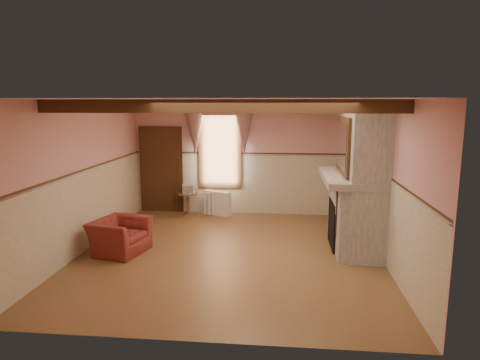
# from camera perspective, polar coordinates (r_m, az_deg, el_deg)

# --- Properties ---
(floor) EXTENTS (5.50, 6.00, 0.01)m
(floor) POSITION_cam_1_polar(r_m,az_deg,el_deg) (8.04, -1.40, -9.74)
(floor) COLOR brown
(floor) RESTS_ON ground
(ceiling) EXTENTS (5.50, 6.00, 0.01)m
(ceiling) POSITION_cam_1_polar(r_m,az_deg,el_deg) (7.56, -1.49, 10.64)
(ceiling) COLOR silver
(ceiling) RESTS_ON wall_back
(wall_back) EXTENTS (5.50, 0.02, 2.80)m
(wall_back) POSITION_cam_1_polar(r_m,az_deg,el_deg) (10.63, 0.55, 2.96)
(wall_back) COLOR #D09091
(wall_back) RESTS_ON floor
(wall_front) EXTENTS (5.50, 0.02, 2.80)m
(wall_front) POSITION_cam_1_polar(r_m,az_deg,el_deg) (4.79, -5.90, -6.16)
(wall_front) COLOR #D09091
(wall_front) RESTS_ON floor
(wall_left) EXTENTS (0.02, 6.00, 2.80)m
(wall_left) POSITION_cam_1_polar(r_m,az_deg,el_deg) (8.46, -20.26, 0.44)
(wall_left) COLOR #D09091
(wall_left) RESTS_ON floor
(wall_right) EXTENTS (0.02, 6.00, 2.80)m
(wall_right) POSITION_cam_1_polar(r_m,az_deg,el_deg) (7.83, 18.95, -0.23)
(wall_right) COLOR #D09091
(wall_right) RESTS_ON floor
(wainscot) EXTENTS (5.50, 6.00, 1.50)m
(wainscot) POSITION_cam_1_polar(r_m,az_deg,el_deg) (7.82, -1.42, -4.57)
(wainscot) COLOR beige
(wainscot) RESTS_ON floor
(chair_rail) EXTENTS (5.50, 6.00, 0.08)m
(chair_rail) POSITION_cam_1_polar(r_m,az_deg,el_deg) (7.66, -1.45, 0.87)
(chair_rail) COLOR black
(chair_rail) RESTS_ON wainscot
(firebox) EXTENTS (0.20, 0.95, 0.90)m
(firebox) POSITION_cam_1_polar(r_m,az_deg,el_deg) (8.48, 12.70, -5.72)
(firebox) COLOR black
(firebox) RESTS_ON floor
(armchair) EXTENTS (1.05, 1.14, 0.63)m
(armchair) POSITION_cam_1_polar(r_m,az_deg,el_deg) (8.29, -15.75, -7.21)
(armchair) COLOR maroon
(armchair) RESTS_ON floor
(side_table) EXTENTS (0.63, 0.63, 0.55)m
(side_table) POSITION_cam_1_polar(r_m,az_deg,el_deg) (10.75, -6.95, -3.13)
(side_table) COLOR brown
(side_table) RESTS_ON floor
(book_stack) EXTENTS (0.33, 0.37, 0.20)m
(book_stack) POSITION_cam_1_polar(r_m,az_deg,el_deg) (10.65, -6.99, -1.18)
(book_stack) COLOR #B7AD8C
(book_stack) RESTS_ON side_table
(radiator) EXTENTS (0.72, 0.43, 0.60)m
(radiator) POSITION_cam_1_polar(r_m,az_deg,el_deg) (10.61, -3.06, -3.11)
(radiator) COLOR white
(radiator) RESTS_ON floor
(bowl) EXTENTS (0.36, 0.36, 0.09)m
(bowl) POSITION_cam_1_polar(r_m,az_deg,el_deg) (8.30, 14.65, 1.02)
(bowl) COLOR brown
(bowl) RESTS_ON mantel
(mantel_clock) EXTENTS (0.14, 0.24, 0.20)m
(mantel_clock) POSITION_cam_1_polar(r_m,az_deg,el_deg) (8.85, 14.10, 1.96)
(mantel_clock) COLOR black
(mantel_clock) RESTS_ON mantel
(oil_lamp) EXTENTS (0.11, 0.11, 0.28)m
(oil_lamp) POSITION_cam_1_polar(r_m,az_deg,el_deg) (8.69, 14.27, 2.07)
(oil_lamp) COLOR gold
(oil_lamp) RESTS_ON mantel
(candle_red) EXTENTS (0.06, 0.06, 0.16)m
(candle_red) POSITION_cam_1_polar(r_m,az_deg,el_deg) (7.90, 15.11, 0.80)
(candle_red) COLOR maroon
(candle_red) RESTS_ON mantel
(jar_yellow) EXTENTS (0.06, 0.06, 0.12)m
(jar_yellow) POSITION_cam_1_polar(r_m,az_deg,el_deg) (8.14, 14.83, 0.94)
(jar_yellow) COLOR gold
(jar_yellow) RESTS_ON mantel
(fireplace) EXTENTS (0.85, 2.00, 2.80)m
(fireplace) POSITION_cam_1_polar(r_m,az_deg,el_deg) (8.34, 15.85, 0.56)
(fireplace) COLOR gray
(fireplace) RESTS_ON floor
(mantel) EXTENTS (1.05, 2.05, 0.12)m
(mantel) POSITION_cam_1_polar(r_m,az_deg,el_deg) (8.32, 14.62, 0.31)
(mantel) COLOR gray
(mantel) RESTS_ON fireplace
(overmantel_mirror) EXTENTS (0.06, 1.44, 1.04)m
(overmantel_mirror) POSITION_cam_1_polar(r_m,az_deg,el_deg) (8.21, 13.53, 4.53)
(overmantel_mirror) COLOR silver
(overmantel_mirror) RESTS_ON fireplace
(door) EXTENTS (1.10, 0.10, 2.10)m
(door) POSITION_cam_1_polar(r_m,az_deg,el_deg) (11.00, -10.44, 1.20)
(door) COLOR black
(door) RESTS_ON floor
(window) EXTENTS (1.06, 0.08, 2.02)m
(window) POSITION_cam_1_polar(r_m,az_deg,el_deg) (10.64, -2.69, 4.31)
(window) COLOR white
(window) RESTS_ON wall_back
(window_drapes) EXTENTS (1.30, 0.14, 1.40)m
(window_drapes) POSITION_cam_1_polar(r_m,az_deg,el_deg) (10.50, -2.79, 7.52)
(window_drapes) COLOR gray
(window_drapes) RESTS_ON wall_back
(ceiling_beam_front) EXTENTS (5.50, 0.18, 0.20)m
(ceiling_beam_front) POSITION_cam_1_polar(r_m,az_deg,el_deg) (6.37, -2.85, 9.80)
(ceiling_beam_front) COLOR black
(ceiling_beam_front) RESTS_ON ceiling
(ceiling_beam_back) EXTENTS (5.50, 0.18, 0.20)m
(ceiling_beam_back) POSITION_cam_1_polar(r_m,az_deg,el_deg) (8.75, -0.50, 9.93)
(ceiling_beam_back) COLOR black
(ceiling_beam_back) RESTS_ON ceiling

